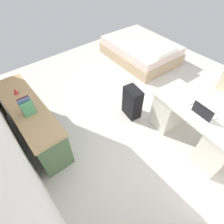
% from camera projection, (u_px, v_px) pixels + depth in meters
% --- Properties ---
extents(ground_plane, '(5.68, 5.68, 0.00)m').
position_uv_depth(ground_plane, '(135.00, 101.00, 3.92)').
color(ground_plane, beige).
extents(desk, '(1.50, 0.81, 0.74)m').
position_uv_depth(desk, '(193.00, 125.00, 2.96)').
color(desk, silver).
rests_on(desk, ground_plane).
extents(office_chair, '(0.56, 0.56, 0.94)m').
position_uv_depth(office_chair, '(223.00, 100.00, 3.32)').
color(office_chair, black).
rests_on(office_chair, ground_plane).
extents(credenza, '(1.80, 0.48, 0.74)m').
position_uv_depth(credenza, '(33.00, 121.00, 3.04)').
color(credenza, '#4C6B47').
rests_on(credenza, ground_plane).
extents(bed, '(1.97, 1.49, 0.58)m').
position_uv_depth(bed, '(141.00, 50.00, 4.94)').
color(bed, tan).
rests_on(bed, ground_plane).
extents(suitcase_black, '(0.39, 0.27, 0.62)m').
position_uv_depth(suitcase_black, '(132.00, 102.00, 3.44)').
color(suitcase_black, black).
rests_on(suitcase_black, ground_plane).
extents(laptop, '(0.33, 0.25, 0.21)m').
position_uv_depth(laptop, '(204.00, 113.00, 2.60)').
color(laptop, silver).
rests_on(laptop, desk).
extents(computer_mouse, '(0.07, 0.11, 0.03)m').
position_uv_depth(computer_mouse, '(190.00, 103.00, 2.79)').
color(computer_mouse, white).
rests_on(computer_mouse, desk).
extents(book_row, '(0.15, 0.17, 0.24)m').
position_uv_depth(book_row, '(27.00, 107.00, 2.59)').
color(book_row, '#50A26B').
rests_on(book_row, credenza).
extents(figurine_small, '(0.08, 0.08, 0.11)m').
position_uv_depth(figurine_small, '(15.00, 91.00, 2.92)').
color(figurine_small, red).
rests_on(figurine_small, credenza).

